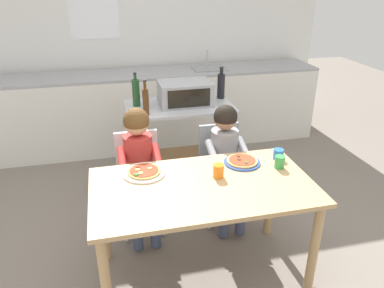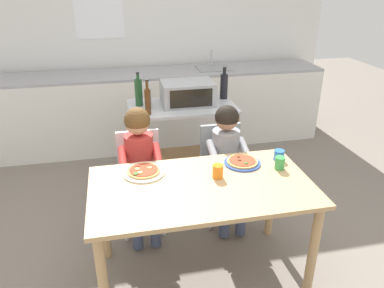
{
  "view_description": "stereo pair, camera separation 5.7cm",
  "coord_description": "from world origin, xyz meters",
  "px_view_note": "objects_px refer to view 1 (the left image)",
  "views": [
    {
      "loc": [
        -0.54,
        -1.97,
        1.98
      ],
      "look_at": [
        0.0,
        0.3,
        0.89
      ],
      "focal_mm": 34.96,
      "sensor_mm": 36.0,
      "label": 1
    },
    {
      "loc": [
        -0.49,
        -1.99,
        1.98
      ],
      "look_at": [
        0.0,
        0.3,
        0.89
      ],
      "focal_mm": 34.96,
      "sensor_mm": 36.0,
      "label": 2
    }
  ],
  "objects_px": {
    "bottle_squat_spirits": "(136,92)",
    "child_in_red_shirt": "(139,159)",
    "kitchen_island_cart": "(180,134)",
    "bottle_clear_vinegar": "(146,99)",
    "bottle_dark_olive_oil": "(221,85)",
    "child_in_grey_shirt": "(226,153)",
    "drinking_cup_green": "(280,162)",
    "bottle_tall_green_wine": "(146,101)",
    "dining_chair_left": "(139,175)",
    "dining_table": "(203,198)",
    "drinking_cup_orange": "(218,171)",
    "pizza_plate_white": "(144,172)",
    "dining_chair_right": "(221,165)",
    "toaster_oven": "(185,93)",
    "drinking_cup_blue": "(278,154)",
    "pizza_plate_blue_rimmed": "(242,161)"
  },
  "relations": [
    {
      "from": "bottle_squat_spirits",
      "to": "child_in_red_shirt",
      "type": "distance_m",
      "value": 0.79
    },
    {
      "from": "kitchen_island_cart",
      "to": "bottle_clear_vinegar",
      "type": "bearing_deg",
      "value": -171.8
    },
    {
      "from": "child_in_red_shirt",
      "to": "bottle_squat_spirits",
      "type": "bearing_deg",
      "value": 84.82
    },
    {
      "from": "bottle_squat_spirits",
      "to": "bottle_dark_olive_oil",
      "type": "distance_m",
      "value": 0.82
    },
    {
      "from": "bottle_dark_olive_oil",
      "to": "child_in_grey_shirt",
      "type": "relative_size",
      "value": 0.3
    },
    {
      "from": "bottle_squat_spirits",
      "to": "drinking_cup_green",
      "type": "bearing_deg",
      "value": -54.67
    },
    {
      "from": "bottle_tall_green_wine",
      "to": "dining_chair_left",
      "type": "xyz_separation_m",
      "value": [
        -0.12,
        -0.36,
        -0.5
      ]
    },
    {
      "from": "bottle_clear_vinegar",
      "to": "dining_table",
      "type": "bearing_deg",
      "value": -80.21
    },
    {
      "from": "kitchen_island_cart",
      "to": "drinking_cup_orange",
      "type": "xyz_separation_m",
      "value": [
        0.02,
        -1.16,
        0.22
      ]
    },
    {
      "from": "kitchen_island_cart",
      "to": "drinking_cup_orange",
      "type": "bearing_deg",
      "value": -88.8
    },
    {
      "from": "bottle_clear_vinegar",
      "to": "kitchen_island_cart",
      "type": "bearing_deg",
      "value": 8.2
    },
    {
      "from": "kitchen_island_cart",
      "to": "pizza_plate_white",
      "type": "height_order",
      "value": "kitchen_island_cart"
    },
    {
      "from": "bottle_clear_vinegar",
      "to": "dining_chair_right",
      "type": "bearing_deg",
      "value": -42.32
    },
    {
      "from": "dining_table",
      "to": "bottle_squat_spirits",
      "type": "bearing_deg",
      "value": 102.18
    },
    {
      "from": "dining_chair_right",
      "to": "child_in_red_shirt",
      "type": "height_order",
      "value": "child_in_red_shirt"
    },
    {
      "from": "bottle_tall_green_wine",
      "to": "drinking_cup_orange",
      "type": "distance_m",
      "value": 1.05
    },
    {
      "from": "toaster_oven",
      "to": "drinking_cup_blue",
      "type": "height_order",
      "value": "toaster_oven"
    },
    {
      "from": "bottle_dark_olive_oil",
      "to": "pizza_plate_white",
      "type": "relative_size",
      "value": 1.06
    },
    {
      "from": "dining_chair_right",
      "to": "bottle_dark_olive_oil",
      "type": "bearing_deg",
      "value": 74.05
    },
    {
      "from": "bottle_tall_green_wine",
      "to": "pizza_plate_white",
      "type": "bearing_deg",
      "value": -98.5
    },
    {
      "from": "dining_table",
      "to": "child_in_red_shirt",
      "type": "bearing_deg",
      "value": 121.32
    },
    {
      "from": "bottle_squat_spirits",
      "to": "bottle_dark_olive_oil",
      "type": "xyz_separation_m",
      "value": [
        0.81,
        0.04,
        -0.0
      ]
    },
    {
      "from": "dining_chair_left",
      "to": "child_in_grey_shirt",
      "type": "distance_m",
      "value": 0.73
    },
    {
      "from": "child_in_grey_shirt",
      "to": "kitchen_island_cart",
      "type": "bearing_deg",
      "value": 110.26
    },
    {
      "from": "kitchen_island_cart",
      "to": "child_in_grey_shirt",
      "type": "height_order",
      "value": "child_in_grey_shirt"
    },
    {
      "from": "toaster_oven",
      "to": "bottle_dark_olive_oil",
      "type": "bearing_deg",
      "value": 14.39
    },
    {
      "from": "bottle_clear_vinegar",
      "to": "child_in_red_shirt",
      "type": "height_order",
      "value": "bottle_clear_vinegar"
    },
    {
      "from": "toaster_oven",
      "to": "child_in_grey_shirt",
      "type": "distance_m",
      "value": 0.77
    },
    {
      "from": "child_in_red_shirt",
      "to": "dining_table",
      "type": "bearing_deg",
      "value": -58.68
    },
    {
      "from": "bottle_clear_vinegar",
      "to": "pizza_plate_blue_rimmed",
      "type": "height_order",
      "value": "bottle_clear_vinegar"
    },
    {
      "from": "dining_chair_left",
      "to": "pizza_plate_white",
      "type": "distance_m",
      "value": 0.53
    },
    {
      "from": "kitchen_island_cart",
      "to": "toaster_oven",
      "type": "bearing_deg",
      "value": 16.59
    },
    {
      "from": "dining_table",
      "to": "drinking_cup_orange",
      "type": "xyz_separation_m",
      "value": [
        0.12,
        0.07,
        0.15
      ]
    },
    {
      "from": "child_in_grey_shirt",
      "to": "drinking_cup_orange",
      "type": "xyz_separation_m",
      "value": [
        -0.22,
        -0.49,
        0.13
      ]
    },
    {
      "from": "drinking_cup_orange",
      "to": "bottle_tall_green_wine",
      "type": "bearing_deg",
      "value": 109.71
    },
    {
      "from": "bottle_dark_olive_oil",
      "to": "pizza_plate_blue_rimmed",
      "type": "bearing_deg",
      "value": -99.53
    },
    {
      "from": "toaster_oven",
      "to": "drinking_cup_blue",
      "type": "xyz_separation_m",
      "value": [
        0.46,
        -1.02,
        -0.18
      ]
    },
    {
      "from": "bottle_clear_vinegar",
      "to": "dining_table",
      "type": "xyz_separation_m",
      "value": [
        0.2,
        -1.18,
        -0.32
      ]
    },
    {
      "from": "toaster_oven",
      "to": "dining_table",
      "type": "bearing_deg",
      "value": -97.33
    },
    {
      "from": "bottle_squat_spirits",
      "to": "toaster_oven",
      "type": "bearing_deg",
      "value": -6.93
    },
    {
      "from": "kitchen_island_cart",
      "to": "pizza_plate_white",
      "type": "relative_size",
      "value": 3.4
    },
    {
      "from": "child_in_red_shirt",
      "to": "drinking_cup_orange",
      "type": "xyz_separation_m",
      "value": [
        0.47,
        -0.5,
        0.11
      ]
    },
    {
      "from": "drinking_cup_orange",
      "to": "bottle_squat_spirits",
      "type": "bearing_deg",
      "value": 108.23
    },
    {
      "from": "toaster_oven",
      "to": "dining_chair_right",
      "type": "height_order",
      "value": "toaster_oven"
    },
    {
      "from": "drinking_cup_orange",
      "to": "dining_table",
      "type": "bearing_deg",
      "value": -150.13
    },
    {
      "from": "bottle_clear_vinegar",
      "to": "bottle_tall_green_wine",
      "type": "xyz_separation_m",
      "value": [
        -0.02,
        -0.14,
        0.02
      ]
    },
    {
      "from": "bottle_tall_green_wine",
      "to": "dining_chair_left",
      "type": "bearing_deg",
      "value": -108.79
    },
    {
      "from": "bottle_dark_olive_oil",
      "to": "bottle_tall_green_wine",
      "type": "bearing_deg",
      "value": -158.68
    },
    {
      "from": "bottle_squat_spirits",
      "to": "drinking_cup_blue",
      "type": "relative_size",
      "value": 4.06
    },
    {
      "from": "bottle_clear_vinegar",
      "to": "dining_table",
      "type": "distance_m",
      "value": 1.24
    }
  ]
}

